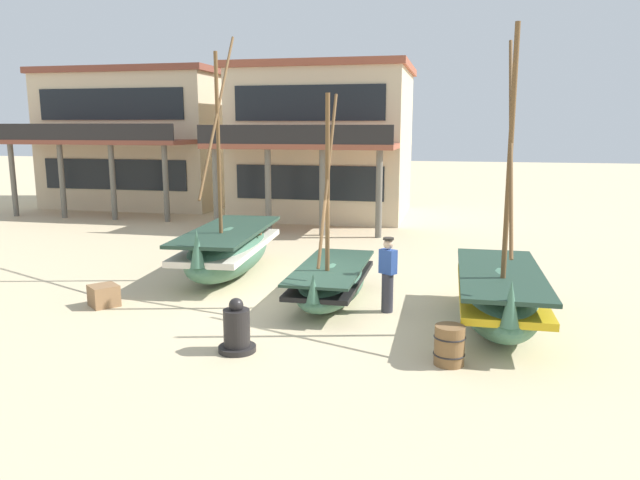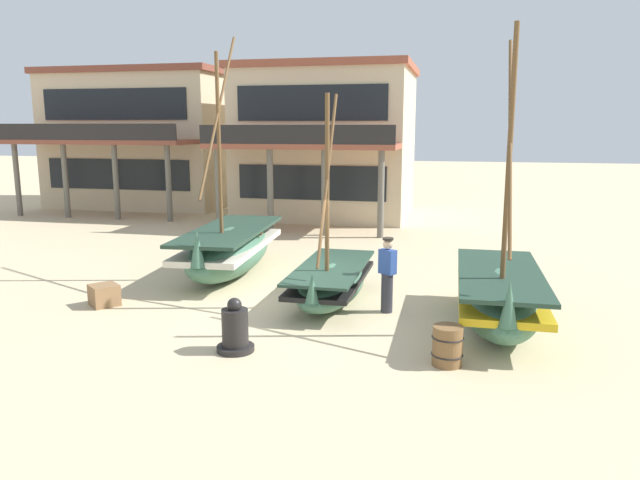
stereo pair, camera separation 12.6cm
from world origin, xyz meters
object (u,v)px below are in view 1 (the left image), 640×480
object	(u,v)px
capstan_winch	(237,330)
harbor_building_main	(325,142)
fishing_boat_far_right	(331,281)
fisherman_by_hull	(388,276)
wooden_barrel	(449,345)
fishing_boat_near_left	(499,295)
fishing_boat_centre_large	(229,249)
harbor_building_annex	(145,138)
cargo_crate	(104,296)

from	to	relation	value
capstan_winch	harbor_building_main	world-z (taller)	harbor_building_main
fishing_boat_far_right	harbor_building_main	size ratio (longest dim) A/B	0.53
fisherman_by_hull	wooden_barrel	xyz separation A→B (m)	(1.38, -2.78, -0.48)
fishing_boat_near_left	fishing_boat_centre_large	xyz separation A→B (m)	(-7.03, 2.91, 0.07)
fishing_boat_near_left	capstan_winch	world-z (taller)	fishing_boat_near_left
harbor_building_main	harbor_building_annex	bearing A→B (deg)	169.82
fishing_boat_centre_large	cargo_crate	distance (m)	3.87
capstan_winch	harbor_building_annex	size ratio (longest dim) A/B	0.11
fishing_boat_near_left	capstan_winch	size ratio (longest dim) A/B	5.86
capstan_winch	wooden_barrel	xyz separation A→B (m)	(3.81, 0.21, -0.05)
fishing_boat_near_left	wooden_barrel	xyz separation A→B (m)	(-0.97, -2.33, -0.30)
fishing_boat_far_right	harbor_building_main	xyz separation A→B (m)	(-3.16, 13.86, 2.88)
harbor_building_main	harbor_building_annex	distance (m)	10.16
fishing_boat_near_left	wooden_barrel	bearing A→B (deg)	-112.60
capstan_winch	cargo_crate	world-z (taller)	capstan_winch
fishing_boat_centre_large	cargo_crate	xyz separation A→B (m)	(-1.73, -3.43, -0.48)
capstan_winch	fishing_boat_near_left	bearing A→B (deg)	27.96
fishing_boat_near_left	fishing_boat_far_right	bearing A→B (deg)	165.77
harbor_building_main	harbor_building_annex	xyz separation A→B (m)	(-10.00, 1.80, 0.06)
fishing_boat_far_right	harbor_building_main	world-z (taller)	harbor_building_main
wooden_barrel	cargo_crate	world-z (taller)	wooden_barrel
fishing_boat_far_right	capstan_winch	xyz separation A→B (m)	(-1.06, -3.48, -0.10)
fishing_boat_centre_large	fishing_boat_near_left	bearing A→B (deg)	-22.47
wooden_barrel	harbor_building_annex	bearing A→B (deg)	130.04
fishing_boat_near_left	fisherman_by_hull	distance (m)	2.40
fishing_boat_centre_large	harbor_building_main	distance (m)	12.19
wooden_barrel	fishing_boat_far_right	bearing A→B (deg)	130.05
fishing_boat_near_left	harbor_building_main	distance (m)	16.55
fishing_boat_far_right	fisherman_by_hull	xyz separation A→B (m)	(1.37, -0.49, 0.33)
cargo_crate	capstan_winch	bearing A→B (deg)	-26.79
harbor_building_annex	fishing_boat_near_left	bearing A→B (deg)	-44.53
wooden_barrel	harbor_building_annex	distance (m)	24.92
fishing_boat_centre_large	wooden_barrel	bearing A→B (deg)	-40.82
fishing_boat_far_right	wooden_barrel	distance (m)	4.28
fishing_boat_centre_large	fisherman_by_hull	world-z (taller)	fishing_boat_centre_large
harbor_building_main	cargo_crate	bearing A→B (deg)	-97.01
cargo_crate	harbor_building_main	xyz separation A→B (m)	(1.89, 15.33, 3.14)
fishing_boat_centre_large	cargo_crate	size ratio (longest dim) A/B	11.05
capstan_winch	wooden_barrel	world-z (taller)	capstan_winch
fishing_boat_near_left	harbor_building_main	xyz separation A→B (m)	(-6.88, 14.81, 2.73)
cargo_crate	harbor_building_annex	bearing A→B (deg)	115.36
fisherman_by_hull	harbor_building_main	distance (m)	15.27
capstan_winch	fishing_boat_far_right	bearing A→B (deg)	73.07
capstan_winch	wooden_barrel	bearing A→B (deg)	3.13
wooden_barrel	harbor_building_annex	world-z (taller)	harbor_building_annex
cargo_crate	harbor_building_main	size ratio (longest dim) A/B	0.06
capstan_winch	fisherman_by_hull	bearing A→B (deg)	50.88
fishing_boat_far_right	harbor_building_annex	bearing A→B (deg)	130.04
capstan_winch	harbor_building_main	xyz separation A→B (m)	(-2.10, 17.34, 2.98)
fishing_boat_far_right	cargo_crate	distance (m)	5.26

